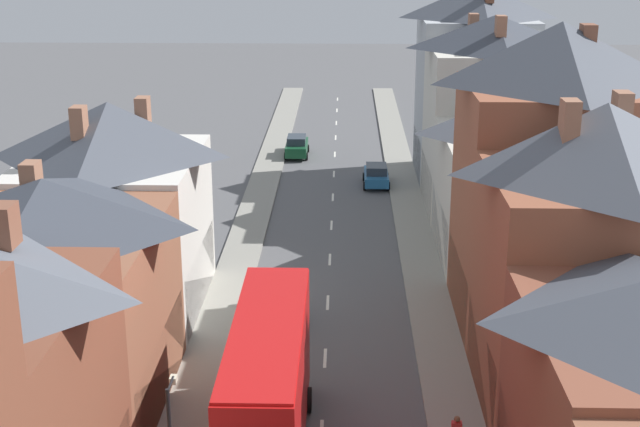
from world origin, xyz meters
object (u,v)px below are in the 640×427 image
at_px(car_parked_left_a, 376,175).
at_px(car_mid_black, 297,146).
at_px(double_decker_bus_lead, 268,389).
at_px(car_near_blue, 261,307).

xyz_separation_m(car_parked_left_a, car_mid_black, (-6.20, 8.42, 0.06)).
height_order(car_parked_left_a, car_mid_black, car_mid_black).
height_order(double_decker_bus_lead, car_near_blue, double_decker_bus_lead).
xyz_separation_m(double_decker_bus_lead, car_mid_black, (-1.29, 43.16, -1.96)).
relative_size(double_decker_bus_lead, car_near_blue, 2.70).
relative_size(car_parked_left_a, car_mid_black, 0.91).
bearing_deg(car_mid_black, car_parked_left_a, -53.64).
distance_m(car_near_blue, car_parked_left_a, 24.26).
bearing_deg(car_parked_left_a, double_decker_bus_lead, -98.04).
xyz_separation_m(double_decker_bus_lead, car_parked_left_a, (4.91, 34.74, -2.02)).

